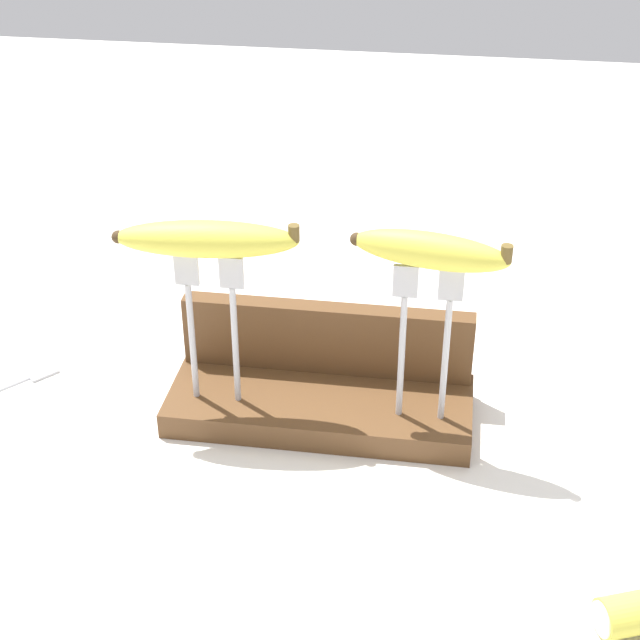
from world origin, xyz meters
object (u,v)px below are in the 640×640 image
banana_chunk_near (627,615)px  fork_stand_left (212,315)px  fork_stand_right (425,330)px  banana_raised_right (430,250)px  fork_fallen_near (2,387)px  banana_raised_left (207,239)px

banana_chunk_near → fork_stand_left: bearing=150.0°
fork_stand_right → banana_raised_right: 0.09m
fork_stand_left → banana_raised_right: bearing=0.0°
fork_stand_left → banana_raised_right: 0.25m
fork_fallen_near → fork_stand_right: bearing=-2.0°
fork_stand_right → fork_fallen_near: (-0.50, 0.02, -0.14)m
banana_raised_right → banana_chunk_near: 0.38m
fork_stand_right → banana_raised_right: bearing=169.5°
fork_stand_right → banana_raised_left: bearing=-180.0°
banana_raised_left → banana_chunk_near: (0.43, -0.25, -0.21)m
fork_stand_left → banana_raised_left: (-0.00, -0.00, 0.09)m
fork_stand_left → banana_chunk_near: size_ratio=2.95×
banana_raised_left → banana_raised_right: banana_raised_right is taller
fork_stand_left → banana_chunk_near: 0.51m
banana_chunk_near → banana_raised_left: bearing=150.0°
banana_raised_right → fork_fallen_near: 0.55m
banana_raised_right → banana_chunk_near: size_ratio=2.71×
fork_stand_left → banana_raised_left: 0.09m
fork_stand_left → fork_stand_right: 0.23m
fork_stand_right → banana_raised_left: banana_raised_left is taller
banana_chunk_near → fork_stand_right: bearing=128.6°
fork_stand_right → banana_chunk_near: fork_stand_right is taller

